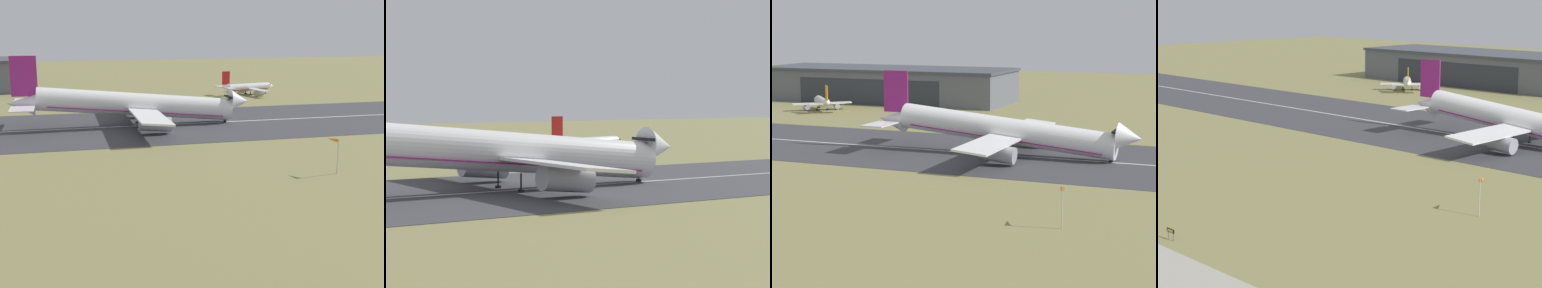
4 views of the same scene
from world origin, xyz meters
TOP-DOWN VIEW (x-y plane):
  - ground_plane at (0.00, 63.21)m, footprint 643.77×643.77m
  - runway_strip at (0.00, 126.42)m, footprint 403.77×46.38m
  - runway_centreline at (0.00, 126.42)m, footprint 363.40×0.70m
  - airplane_landing at (23.73, 126.67)m, footprint 59.29×47.42m
  - airplane_parked_centre at (71.59, 177.46)m, footprint 22.72×22.62m
  - windsock_pole at (49.25, 76.53)m, footprint 1.37×2.51m

SIDE VIEW (x-z plane):
  - ground_plane at x=0.00m, z-range 0.00..0.00m
  - runway_strip at x=0.00m, z-range 0.00..0.06m
  - runway_centreline at x=0.00m, z-range 0.06..0.07m
  - airplane_parked_centre at x=71.59m, z-range -1.75..6.84m
  - airplane_landing at x=23.73m, z-range -3.51..13.86m
  - windsock_pole at x=49.25m, z-range 2.32..8.19m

